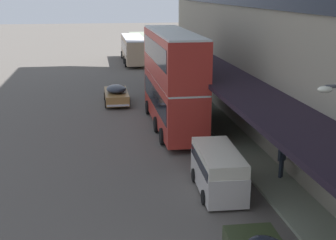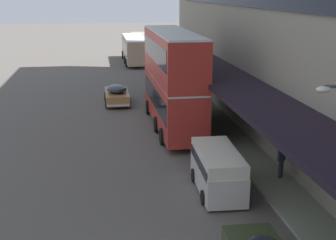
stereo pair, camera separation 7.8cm
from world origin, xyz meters
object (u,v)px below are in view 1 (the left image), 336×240
at_px(transit_bus_kerbside_front, 173,77).
at_px(vw_van, 218,168).
at_px(sedan_lead_mid, 116,94).
at_px(transit_bus_kerbside_rear, 134,48).
at_px(pedestrian_at_kerb, 282,157).

distance_m(transit_bus_kerbside_front, vw_van, 10.59).
xyz_separation_m(sedan_lead_mid, vw_van, (3.74, -17.64, 0.33)).
bearing_deg(transit_bus_kerbside_rear, pedestrian_at_kerb, -84.34).
bearing_deg(pedestrian_at_kerb, transit_bus_kerbside_rear, 95.66).
bearing_deg(sedan_lead_mid, vw_van, -78.05).
height_order(transit_bus_kerbside_front, transit_bus_kerbside_rear, transit_bus_kerbside_front).
xyz_separation_m(transit_bus_kerbside_front, vw_van, (0.38, -10.33, -2.30)).
relative_size(transit_bus_kerbside_front, transit_bus_kerbside_rear, 0.98).
bearing_deg(pedestrian_at_kerb, vw_van, -168.03).
height_order(transit_bus_kerbside_front, pedestrian_at_kerb, transit_bus_kerbside_front).
height_order(transit_bus_kerbside_rear, vw_van, transit_bus_kerbside_rear).
bearing_deg(pedestrian_at_kerb, transit_bus_kerbside_front, 111.07).
relative_size(sedan_lead_mid, vw_van, 1.00).
xyz_separation_m(vw_van, pedestrian_at_kerb, (3.33, 0.71, 0.08)).
relative_size(transit_bus_kerbside_front, pedestrian_at_kerb, 5.98).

